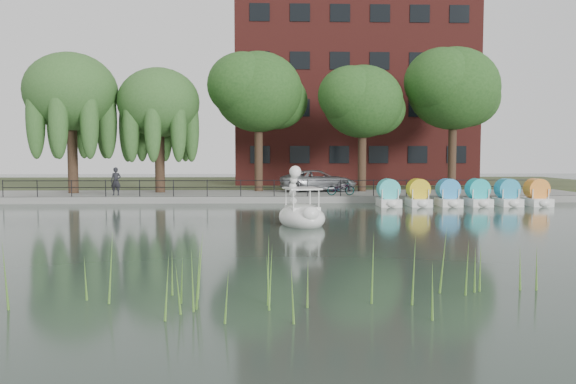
{
  "coord_description": "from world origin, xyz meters",
  "views": [
    {
      "loc": [
        -0.37,
        -20.29,
        3.0
      ],
      "look_at": [
        0.5,
        4.0,
        1.3
      ],
      "focal_mm": 35.0,
      "sensor_mm": 36.0,
      "label": 1
    }
  ],
  "objects": [
    {
      "name": "ground_plane",
      "position": [
        0.0,
        0.0,
        0.0
      ],
      "size": [
        120.0,
        120.0,
        0.0
      ],
      "primitive_type": "plane",
      "color": "#38453E"
    },
    {
      "name": "bicycle",
      "position": [
        4.1,
        13.95,
        0.9
      ],
      "size": [
        0.76,
        1.77,
        1.0
      ],
      "primitive_type": "imported",
      "rotation": [
        0.0,
        0.0,
        1.67
      ],
      "color": "gray",
      "rests_on": "promenade"
    },
    {
      "name": "broadleaf_far",
      "position": [
        12.5,
        18.5,
        7.4
      ],
      "size": [
        6.3,
        6.3,
        9.71
      ],
      "color": "#473323",
      "rests_on": "promenade"
    },
    {
      "name": "railing",
      "position": [
        0.0,
        13.25,
        1.15
      ],
      "size": [
        32.0,
        0.05,
        1.0
      ],
      "color": "black",
      "rests_on": "promenade"
    },
    {
      "name": "broadleaf_right",
      "position": [
        6.0,
        17.5,
        6.39
      ],
      "size": [
        5.4,
        5.4,
        8.32
      ],
      "color": "#473323",
      "rests_on": "promenade"
    },
    {
      "name": "land_strip",
      "position": [
        0.0,
        30.0,
        0.18
      ],
      "size": [
        60.0,
        22.0,
        0.36
      ],
      "primitive_type": "cube",
      "color": "#47512D",
      "rests_on": "ground_plane"
    },
    {
      "name": "minivan",
      "position": [
        3.04,
        17.49,
        1.22
      ],
      "size": [
        3.32,
        6.18,
        1.65
      ],
      "primitive_type": "imported",
      "rotation": [
        0.0,
        0.0,
        1.67
      ],
      "color": "gray",
      "rests_on": "promenade"
    },
    {
      "name": "pedal_boat_row",
      "position": [
        10.67,
        10.96,
        0.61
      ],
      "size": [
        9.65,
        1.7,
        1.4
      ],
      "color": "white",
      "rests_on": "ground_plane"
    },
    {
      "name": "kerb",
      "position": [
        0.0,
        13.05,
        0.2
      ],
      "size": [
        40.0,
        0.25,
        0.4
      ],
      "primitive_type": "cube",
      "color": "gray",
      "rests_on": "ground_plane"
    },
    {
      "name": "reed_bank",
      "position": [
        2.0,
        -9.5,
        0.6
      ],
      "size": [
        24.0,
        2.4,
        1.2
      ],
      "color": "#669938",
      "rests_on": "ground_plane"
    },
    {
      "name": "swan_boat",
      "position": [
        1.01,
        2.91,
        0.54
      ],
      "size": [
        2.43,
        3.23,
        2.45
      ],
      "rotation": [
        0.0,
        0.0,
        0.23
      ],
      "color": "white",
      "rests_on": "ground_plane"
    },
    {
      "name": "willow_left",
      "position": [
        -13.0,
        16.5,
        6.87
      ],
      "size": [
        5.88,
        5.88,
        9.01
      ],
      "color": "#473323",
      "rests_on": "promenade"
    },
    {
      "name": "promenade",
      "position": [
        0.0,
        16.0,
        0.2
      ],
      "size": [
        40.0,
        6.0,
        0.4
      ],
      "primitive_type": "cube",
      "color": "gray",
      "rests_on": "ground_plane"
    },
    {
      "name": "willow_mid",
      "position": [
        -7.5,
        17.0,
        6.25
      ],
      "size": [
        5.32,
        5.32,
        8.15
      ],
      "color": "#473323",
      "rests_on": "promenade"
    },
    {
      "name": "broadleaf_center",
      "position": [
        -1.0,
        18.0,
        7.06
      ],
      "size": [
        6.0,
        6.0,
        9.25
      ],
      "color": "#473323",
      "rests_on": "promenade"
    },
    {
      "name": "pedestrian",
      "position": [
        -9.67,
        14.28,
        1.39
      ],
      "size": [
        0.75,
        0.54,
        1.98
      ],
      "primitive_type": "imported",
      "rotation": [
        0.0,
        0.0,
        6.2
      ],
      "color": "black",
      "rests_on": "promenade"
    },
    {
      "name": "apartment_building",
      "position": [
        7.0,
        29.97,
        9.36
      ],
      "size": [
        20.0,
        10.07,
        18.0
      ],
      "color": "#4C1E16",
      "rests_on": "land_strip"
    }
  ]
}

